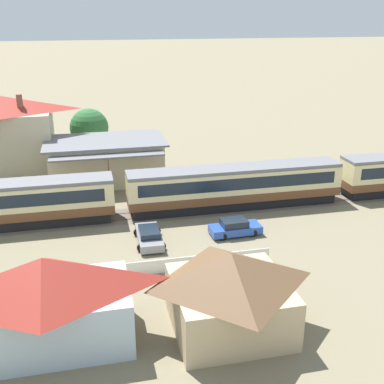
{
  "coord_description": "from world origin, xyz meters",
  "views": [
    {
      "loc": [
        -45.68,
        -39.01,
        17.31
      ],
      "look_at": [
        -36.38,
        1.98,
        1.57
      ],
      "focal_mm": 45.0,
      "sensor_mm": 36.0,
      "label": 1
    }
  ],
  "objects_px": {
    "parked_car_blue": "(235,228)",
    "parked_car_grey": "(149,236)",
    "passenger_train": "(238,185)",
    "cottage_brown_roof": "(230,290)",
    "cottage_red_roof_2": "(46,300)",
    "station_building": "(106,160)",
    "yard_tree_0": "(89,128)"
  },
  "relations": [
    {
      "from": "passenger_train",
      "to": "cottage_brown_roof",
      "type": "bearing_deg",
      "value": -109.32
    },
    {
      "from": "cottage_red_roof_2",
      "to": "cottage_brown_roof",
      "type": "xyz_separation_m",
      "value": [
        10.09,
        -0.9,
        -0.22
      ]
    },
    {
      "from": "parked_car_blue",
      "to": "yard_tree_0",
      "type": "bearing_deg",
      "value": 111.7
    },
    {
      "from": "passenger_train",
      "to": "parked_car_grey",
      "type": "xyz_separation_m",
      "value": [
        -9.21,
        -5.72,
        -1.61
      ]
    },
    {
      "from": "parked_car_blue",
      "to": "parked_car_grey",
      "type": "relative_size",
      "value": 0.93
    },
    {
      "from": "cottage_red_roof_2",
      "to": "parked_car_blue",
      "type": "relative_size",
      "value": 2.26
    },
    {
      "from": "cottage_red_roof_2",
      "to": "parked_car_grey",
      "type": "height_order",
      "value": "cottage_red_roof_2"
    },
    {
      "from": "station_building",
      "to": "cottage_red_roof_2",
      "type": "xyz_separation_m",
      "value": [
        -4.72,
        -27.36,
        0.46
      ]
    },
    {
      "from": "parked_car_grey",
      "to": "cottage_red_roof_2",
      "type": "bearing_deg",
      "value": 148.52
    },
    {
      "from": "passenger_train",
      "to": "yard_tree_0",
      "type": "bearing_deg",
      "value": 124.38
    },
    {
      "from": "cottage_brown_roof",
      "to": "station_building",
      "type": "bearing_deg",
      "value": 100.75
    },
    {
      "from": "passenger_train",
      "to": "cottage_red_roof_2",
      "type": "bearing_deg",
      "value": -134.08
    },
    {
      "from": "cottage_red_roof_2",
      "to": "yard_tree_0",
      "type": "xyz_separation_m",
      "value": [
        3.28,
        35.87,
        1.27
      ]
    },
    {
      "from": "passenger_train",
      "to": "yard_tree_0",
      "type": "xyz_separation_m",
      "value": [
        -13.02,
        19.03,
        1.82
      ]
    },
    {
      "from": "station_building",
      "to": "yard_tree_0",
      "type": "distance_m",
      "value": 8.81
    },
    {
      "from": "passenger_train",
      "to": "station_building",
      "type": "xyz_separation_m",
      "value": [
        -11.58,
        10.52,
        0.09
      ]
    },
    {
      "from": "cottage_red_roof_2",
      "to": "cottage_brown_roof",
      "type": "relative_size",
      "value": 1.39
    },
    {
      "from": "station_building",
      "to": "parked_car_blue",
      "type": "relative_size",
      "value": 2.97
    },
    {
      "from": "passenger_train",
      "to": "parked_car_blue",
      "type": "xyz_separation_m",
      "value": [
        -2.08,
        -5.79,
        -1.57
      ]
    },
    {
      "from": "parked_car_grey",
      "to": "yard_tree_0",
      "type": "xyz_separation_m",
      "value": [
        -3.81,
        24.75,
        3.43
      ]
    },
    {
      "from": "cottage_brown_roof",
      "to": "parked_car_grey",
      "type": "bearing_deg",
      "value": 103.99
    },
    {
      "from": "station_building",
      "to": "parked_car_grey",
      "type": "bearing_deg",
      "value": -81.7
    },
    {
      "from": "cottage_brown_roof",
      "to": "parked_car_blue",
      "type": "height_order",
      "value": "cottage_brown_roof"
    },
    {
      "from": "cottage_red_roof_2",
      "to": "yard_tree_0",
      "type": "height_order",
      "value": "yard_tree_0"
    },
    {
      "from": "cottage_brown_roof",
      "to": "yard_tree_0",
      "type": "distance_m",
      "value": 37.43
    },
    {
      "from": "yard_tree_0",
      "to": "passenger_train",
      "type": "bearing_deg",
      "value": -55.62
    },
    {
      "from": "parked_car_blue",
      "to": "yard_tree_0",
      "type": "xyz_separation_m",
      "value": [
        -10.94,
        24.82,
        3.39
      ]
    },
    {
      "from": "station_building",
      "to": "cottage_brown_roof",
      "type": "distance_m",
      "value": 28.77
    },
    {
      "from": "passenger_train",
      "to": "parked_car_grey",
      "type": "height_order",
      "value": "passenger_train"
    },
    {
      "from": "parked_car_blue",
      "to": "station_building",
      "type": "bearing_deg",
      "value": 118.14
    },
    {
      "from": "passenger_train",
      "to": "cottage_brown_roof",
      "type": "relative_size",
      "value": 15.21
    },
    {
      "from": "passenger_train",
      "to": "cottage_red_roof_2",
      "type": "height_order",
      "value": "cottage_red_roof_2"
    }
  ]
}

